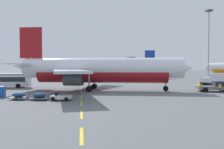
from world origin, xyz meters
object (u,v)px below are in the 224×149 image
airliner_far_center (120,69)px  airliner_foreground (99,70)px  baggage_train (40,96)px  ground_crew_worker (220,88)px  apron_light_mast_far (209,36)px  apron_shuttle_bus (1,80)px  fuel_service_truck (219,80)px  pushback_tug (216,87)px

airliner_far_center → airliner_foreground: bearing=-103.6°
baggage_train → ground_crew_worker: (29.43, 5.14, 0.41)m
baggage_train → apron_light_mast_far: apron_light_mast_far is taller
baggage_train → ground_crew_worker: 29.88m
airliner_far_center → apron_shuttle_bus: (-33.25, -44.36, -1.85)m
apron_shuttle_bus → baggage_train: (11.48, -20.68, -1.23)m
airliner_foreground → apron_shuttle_bus: (-20.46, 8.69, -2.20)m
airliner_far_center → apron_light_mast_far: size_ratio=1.35×
fuel_service_truck → apron_light_mast_far: 29.38m
baggage_train → apron_light_mast_far: (46.45, 39.34, 13.80)m
pushback_tug → airliner_far_center: (-8.09, 57.83, 2.70)m
fuel_service_truck → ground_crew_worker: (-6.00, -10.08, -0.71)m
apron_shuttle_bus → fuel_service_truck: fuel_service_truck is taller
apron_shuttle_bus → pushback_tug: bearing=-18.0°
pushback_tug → apron_shuttle_bus: (-41.34, 13.46, 0.85)m
baggage_train → fuel_service_truck: bearing=23.3°
baggage_train → apron_light_mast_far: size_ratio=0.38×
airliner_foreground → baggage_train: 15.37m
baggage_train → ground_crew_worker: size_ratio=5.27×
airliner_foreground → apron_light_mast_far: bearing=36.1°
pushback_tug → apron_light_mast_far: (16.58, 32.12, 13.42)m
pushback_tug → baggage_train: bearing=-166.4°
airliner_far_center → apron_shuttle_bus: airliner_far_center is taller
airliner_foreground → ground_crew_worker: 21.78m
airliner_foreground → apron_light_mast_far: (37.46, 27.34, 10.37)m
baggage_train → airliner_foreground: bearing=53.2°
fuel_service_truck → airliner_far_center: bearing=105.3°
airliner_far_center → apron_light_mast_far: apron_light_mast_far is taller
fuel_service_truck → ground_crew_worker: bearing=-120.7°
pushback_tug → fuel_service_truck: 9.78m
airliner_far_center → ground_crew_worker: 60.45m
airliner_foreground → baggage_train: bearing=-126.8°
apron_shuttle_bus → baggage_train: apron_shuttle_bus is taller
apron_light_mast_far → pushback_tug: bearing=-117.3°
airliner_foreground → apron_shuttle_bus: bearing=157.0°
apron_shuttle_bus → apron_light_mast_far: (57.92, 18.65, 12.57)m
pushback_tug → ground_crew_worker: (-0.43, -2.08, 0.03)m
pushback_tug → fuel_service_truck: bearing=55.2°
apron_shuttle_bus → apron_light_mast_far: 62.14m
ground_crew_worker → apron_light_mast_far: apron_light_mast_far is taller
baggage_train → ground_crew_worker: bearing=9.9°
airliner_far_center → apron_shuttle_bus: size_ratio=2.51×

